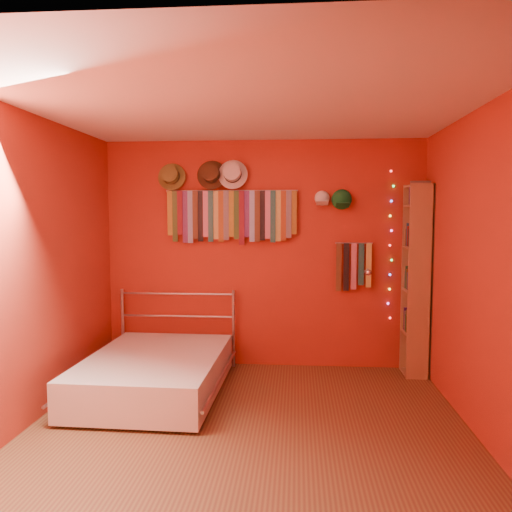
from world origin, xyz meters
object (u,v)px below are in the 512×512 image
(tie_rack, at_px, (231,214))
(bed, at_px, (155,373))
(reading_lamp, at_px, (368,272))
(bookshelf, at_px, (420,279))

(tie_rack, height_order, bed, tie_rack)
(reading_lamp, relative_size, bookshelf, 0.14)
(bed, bearing_deg, tie_rack, 58.28)
(tie_rack, xyz_separation_m, bed, (-0.60, -0.94, -1.49))
(reading_lamp, height_order, bookshelf, bookshelf)
(bookshelf, relative_size, bed, 1.12)
(tie_rack, distance_m, bed, 1.86)
(reading_lamp, distance_m, bookshelf, 0.54)
(bed, bearing_deg, reading_lamp, 21.92)
(tie_rack, xyz_separation_m, bookshelf, (2.00, -0.15, -0.67))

